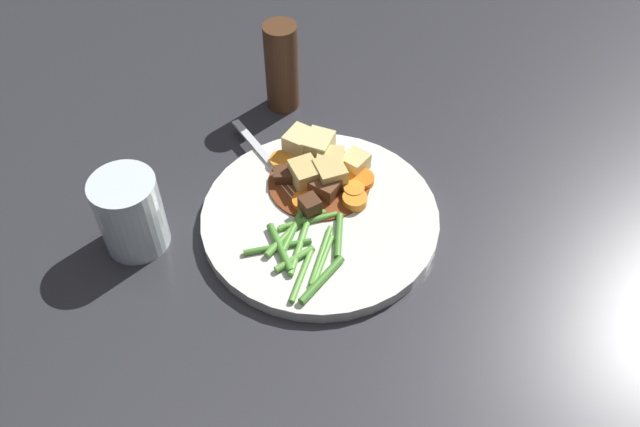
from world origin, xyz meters
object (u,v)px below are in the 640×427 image
at_px(carrot_slice_5, 361,180).
at_px(potato_chunk_4, 305,175).
at_px(potato_chunk_0, 330,162).
at_px(fork, 270,162).
at_px(water_glass, 130,213).
at_px(potato_chunk_1, 330,175).
at_px(pepper_mill, 282,67).
at_px(meat_chunk_0, 326,187).
at_px(meat_chunk_2, 284,176).
at_px(carrot_slice_1, 354,191).
at_px(carrot_slice_0, 311,162).
at_px(carrot_slice_2, 305,202).
at_px(potato_chunk_5, 300,144).
at_px(carrot_slice_4, 282,161).
at_px(dinner_plate, 320,218).
at_px(potato_chunk_2, 317,148).
at_px(meat_chunk_1, 310,207).
at_px(potato_chunk_3, 355,163).
at_px(carrot_slice_3, 355,200).

bearing_deg(carrot_slice_5, potato_chunk_4, 91.26).
distance_m(potato_chunk_0, fork, 0.08).
bearing_deg(water_glass, potato_chunk_4, -69.55).
xyz_separation_m(potato_chunk_0, potato_chunk_1, (-0.02, 0.00, 0.00)).
bearing_deg(pepper_mill, meat_chunk_0, -163.65).
bearing_deg(meat_chunk_2, carrot_slice_1, -107.09).
distance_m(carrot_slice_0, fork, 0.05).
bearing_deg(meat_chunk_0, carrot_slice_2, 126.34).
distance_m(potato_chunk_1, potato_chunk_5, 0.07).
distance_m(carrot_slice_5, meat_chunk_2, 0.10).
bearing_deg(carrot_slice_4, water_glass, 123.29).
height_order(dinner_plate, fork, fork).
bearing_deg(carrot_slice_0, fork, 85.49).
bearing_deg(carrot_slice_2, potato_chunk_2, -11.28).
bearing_deg(potato_chunk_2, carrot_slice_5, -129.71).
relative_size(meat_chunk_2, pepper_mill, 0.17).
bearing_deg(meat_chunk_1, potato_chunk_2, -6.17).
relative_size(potato_chunk_3, water_glass, 0.32).
relative_size(carrot_slice_1, carrot_slice_4, 0.82).
bearing_deg(fork, water_glass, 125.96).
distance_m(potato_chunk_4, water_glass, 0.21).
bearing_deg(carrot_slice_0, carrot_slice_1, -135.75).
bearing_deg(fork, potato_chunk_5, -65.12).
distance_m(potato_chunk_4, meat_chunk_0, 0.03).
height_order(carrot_slice_5, potato_chunk_4, potato_chunk_4).
distance_m(meat_chunk_0, water_glass, 0.23).
bearing_deg(meat_chunk_0, potato_chunk_4, 57.48).
height_order(potato_chunk_2, meat_chunk_1, potato_chunk_2).
bearing_deg(water_glass, carrot_slice_4, -56.71).
distance_m(carrot_slice_1, carrot_slice_4, 0.10).
xyz_separation_m(dinner_plate, carrot_slice_1, (0.03, -0.04, 0.01)).
bearing_deg(potato_chunk_4, carrot_slice_2, 179.22).
bearing_deg(meat_chunk_2, potato_chunk_1, -97.95).
height_order(carrot_slice_1, potato_chunk_2, potato_chunk_2).
xyz_separation_m(dinner_plate, potato_chunk_5, (0.10, 0.02, 0.02)).
height_order(carrot_slice_1, carrot_slice_5, carrot_slice_1).
height_order(carrot_slice_1, carrot_slice_2, carrot_slice_1).
bearing_deg(potato_chunk_2, carrot_slice_3, -151.46).
bearing_deg(dinner_plate, meat_chunk_2, 38.23).
xyz_separation_m(meat_chunk_2, pepper_mill, (0.17, 0.00, 0.04)).
bearing_deg(dinner_plate, meat_chunk_0, -13.75).
bearing_deg(potato_chunk_4, carrot_slice_4, 39.31).
relative_size(carrot_slice_1, fork, 0.16).
xyz_separation_m(carrot_slice_2, potato_chunk_4, (0.03, -0.00, 0.01)).
xyz_separation_m(carrot_slice_1, carrot_slice_3, (-0.01, -0.00, -0.00)).
relative_size(potato_chunk_3, pepper_mill, 0.24).
xyz_separation_m(carrot_slice_1, potato_chunk_3, (0.04, -0.00, 0.00)).
bearing_deg(pepper_mill, water_glass, 146.24).
xyz_separation_m(carrot_slice_2, potato_chunk_1, (0.03, -0.03, 0.01)).
relative_size(dinner_plate, carrot_slice_5, 8.59).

